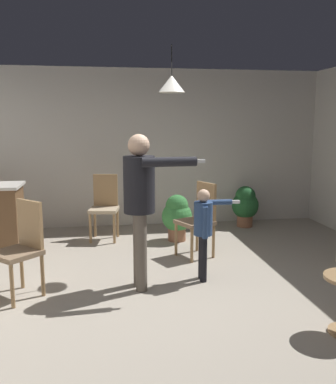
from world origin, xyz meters
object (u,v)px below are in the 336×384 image
(person_adult, at_px, (141,194))
(dining_chair_by_counter, at_px, (22,245))
(potted_plant_corner, at_px, (245,204))
(potted_plant_by_wall, at_px, (177,215))
(person_child, at_px, (204,224))
(dining_chair_near_wall, at_px, (199,217))
(dining_chair_centre_back, at_px, (105,204))

(person_adult, relative_size, dining_chair_by_counter, 1.68)
(potted_plant_corner, height_order, potted_plant_by_wall, potted_plant_by_wall)
(person_child, distance_m, dining_chair_near_wall, 0.89)
(dining_chair_centre_back, xyz_separation_m, potted_plant_by_wall, (1.09, -0.28, -0.15))
(person_child, relative_size, potted_plant_by_wall, 1.49)
(dining_chair_by_counter, relative_size, dining_chair_centre_back, 1.00)
(potted_plant_corner, bearing_deg, dining_chair_centre_back, -170.69)
(person_child, distance_m, potted_plant_corner, 2.67)
(person_adult, height_order, potted_plant_by_wall, person_adult)
(person_child, xyz_separation_m, dining_chair_by_counter, (-1.97, -0.13, -0.11))
(person_child, bearing_deg, dining_chair_near_wall, 172.85)
(dining_chair_centre_back, bearing_deg, person_adult, 110.67)
(dining_chair_by_counter, relative_size, dining_chair_near_wall, 1.00)
(potted_plant_corner, bearing_deg, dining_chair_near_wall, -128.69)
(person_child, xyz_separation_m, dining_chair_centre_back, (-1.11, 1.92, -0.11))
(dining_chair_near_wall, relative_size, dining_chair_centre_back, 1.00)
(person_adult, distance_m, dining_chair_near_wall, 1.41)
(person_child, height_order, dining_chair_near_wall, person_child)
(dining_chair_near_wall, distance_m, potted_plant_by_wall, 0.80)
(person_child, bearing_deg, dining_chair_by_counter, -83.70)
(dining_chair_near_wall, distance_m, dining_chair_centre_back, 1.64)
(dining_chair_near_wall, bearing_deg, potted_plant_corner, -63.27)
(dining_chair_by_counter, height_order, potted_plant_corner, dining_chair_by_counter)
(dining_chair_by_counter, xyz_separation_m, dining_chair_centre_back, (0.86, 2.04, 0.00))
(dining_chair_near_wall, bearing_deg, potted_plant_by_wall, -12.34)
(person_adult, xyz_separation_m, person_child, (0.73, 0.12, -0.38))
(dining_chair_by_counter, relative_size, potted_plant_corner, 1.41)
(dining_chair_by_counter, xyz_separation_m, potted_plant_by_wall, (1.95, 1.76, -0.15))
(person_adult, xyz_separation_m, dining_chair_centre_back, (-0.38, 2.03, -0.50))
(person_child, bearing_deg, potted_plant_corner, 153.13)
(person_child, height_order, dining_chair_by_counter, person_child)
(potted_plant_by_wall, bearing_deg, dining_chair_near_wall, -77.76)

